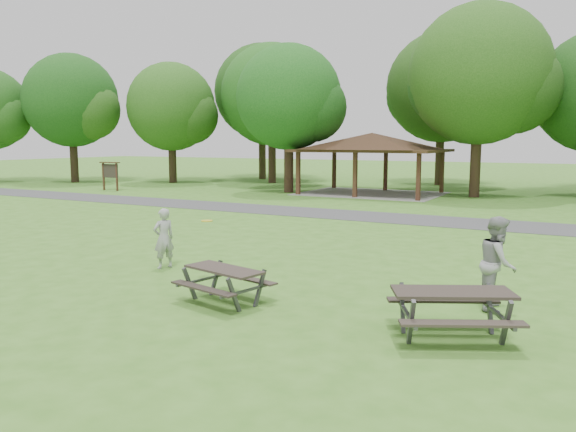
# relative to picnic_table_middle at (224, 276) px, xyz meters

# --- Properties ---
(ground) EXTENTS (160.00, 160.00, 0.00)m
(ground) POSITION_rel_picnic_table_middle_xyz_m (-1.59, -0.19, -0.55)
(ground) COLOR #3E7722
(ground) RESTS_ON ground
(asphalt_path) EXTENTS (120.00, 3.20, 0.02)m
(asphalt_path) POSITION_rel_picnic_table_middle_xyz_m (-1.59, 13.81, -0.54)
(asphalt_path) COLOR #414143
(asphalt_path) RESTS_ON ground
(pavilion) EXTENTS (8.60, 7.01, 3.76)m
(pavilion) POSITION_rel_picnic_table_middle_xyz_m (-5.59, 23.81, 2.51)
(pavilion) COLOR #3B2315
(pavilion) RESTS_ON ground
(notice_board) EXTENTS (1.60, 0.30, 1.88)m
(notice_board) POSITION_rel_picnic_table_middle_xyz_m (-21.59, 17.81, 0.76)
(notice_board) COLOR #3A2215
(notice_board) RESTS_ON ground
(tree_row_a) EXTENTS (7.56, 7.20, 9.97)m
(tree_row_a) POSITION_rel_picnic_table_middle_xyz_m (-29.50, 21.83, 5.61)
(tree_row_a) COLOR black
(tree_row_a) RESTS_ON ground
(tree_row_b) EXTENTS (7.14, 6.80, 9.28)m
(tree_row_b) POSITION_rel_picnic_table_middle_xyz_m (-22.51, 25.33, 5.12)
(tree_row_b) COLOR black
(tree_row_b) RESTS_ON ground
(tree_row_c) EXTENTS (8.19, 7.80, 10.67)m
(tree_row_c) POSITION_rel_picnic_table_middle_xyz_m (-15.49, 28.83, 5.99)
(tree_row_c) COLOR black
(tree_row_c) RESTS_ON ground
(tree_row_d) EXTENTS (6.93, 6.60, 9.27)m
(tree_row_d) POSITION_rel_picnic_table_middle_xyz_m (-10.51, 22.33, 5.22)
(tree_row_d) COLOR #311E16
(tree_row_d) RESTS_ON ground
(tree_row_e) EXTENTS (8.40, 8.00, 11.02)m
(tree_row_e) POSITION_rel_picnic_table_middle_xyz_m (0.51, 24.83, 6.23)
(tree_row_e) COLOR #322116
(tree_row_e) RESTS_ON ground
(tree_deep_a) EXTENTS (8.40, 8.00, 11.38)m
(tree_deep_a) POSITION_rel_picnic_table_middle_xyz_m (-18.49, 32.33, 6.58)
(tree_deep_a) COLOR #302215
(tree_deep_a) RESTS_ON ground
(tree_deep_b) EXTENTS (8.40, 8.00, 11.13)m
(tree_deep_b) POSITION_rel_picnic_table_middle_xyz_m (-3.49, 32.83, 6.34)
(tree_deep_b) COLOR #312115
(tree_deep_b) RESTS_ON ground
(picnic_table_middle) EXTENTS (1.97, 1.72, 0.74)m
(picnic_table_middle) POSITION_rel_picnic_table_middle_xyz_m (0.00, 0.00, 0.00)
(picnic_table_middle) COLOR #2F2722
(picnic_table_middle) RESTS_ON ground
(picnic_table_far) EXTENTS (2.45, 2.28, 0.85)m
(picnic_table_far) POSITION_rel_picnic_table_middle_xyz_m (4.54, 0.09, 0.08)
(picnic_table_far) COLOR #2B241F
(picnic_table_far) RESTS_ON ground
(frisbee_in_flight) EXTENTS (0.38, 0.38, 0.02)m
(frisbee_in_flight) POSITION_rel_picnic_table_middle_xyz_m (-1.83, 1.90, 0.78)
(frisbee_in_flight) COLOR gold
(frisbee_in_flight) RESTS_ON ground
(frisbee_thrower) EXTENTS (0.56, 0.67, 1.57)m
(frisbee_thrower) POSITION_rel_picnic_table_middle_xyz_m (-3.17, 1.84, 0.23)
(frisbee_thrower) COLOR #A1A1A3
(frisbee_thrower) RESTS_ON ground
(frisbee_catcher) EXTENTS (0.78, 0.96, 1.84)m
(frisbee_catcher) POSITION_rel_picnic_table_middle_xyz_m (4.93, 2.22, 0.37)
(frisbee_catcher) COLOR #9E9EA1
(frisbee_catcher) RESTS_ON ground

